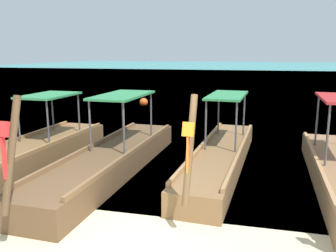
{
  "coord_description": "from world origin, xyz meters",
  "views": [
    {
      "loc": [
        1.93,
        -4.74,
        3.05
      ],
      "look_at": [
        0.0,
        3.26,
        1.34
      ],
      "focal_mm": 37.81,
      "sensor_mm": 36.0,
      "label": 1
    }
  ],
  "objects_px": {
    "longtail_boat_violet_ribbon": "(38,149)",
    "longtail_boat_orange_ribbon": "(221,156)",
    "longtail_boat_red_ribbon": "(111,159)",
    "mooring_buoy_near": "(144,102)"
  },
  "relations": [
    {
      "from": "longtail_boat_red_ribbon",
      "to": "longtail_boat_orange_ribbon",
      "type": "height_order",
      "value": "longtail_boat_red_ribbon"
    },
    {
      "from": "longtail_boat_violet_ribbon",
      "to": "mooring_buoy_near",
      "type": "distance_m",
      "value": 10.74
    },
    {
      "from": "longtail_boat_red_ribbon",
      "to": "mooring_buoy_near",
      "type": "distance_m",
      "value": 11.53
    },
    {
      "from": "longtail_boat_violet_ribbon",
      "to": "mooring_buoy_near",
      "type": "height_order",
      "value": "longtail_boat_violet_ribbon"
    },
    {
      "from": "longtail_boat_red_ribbon",
      "to": "mooring_buoy_near",
      "type": "height_order",
      "value": "longtail_boat_red_ribbon"
    },
    {
      "from": "longtail_boat_red_ribbon",
      "to": "longtail_boat_orange_ribbon",
      "type": "relative_size",
      "value": 1.03
    },
    {
      "from": "longtail_boat_violet_ribbon",
      "to": "longtail_boat_orange_ribbon",
      "type": "height_order",
      "value": "longtail_boat_violet_ribbon"
    },
    {
      "from": "longtail_boat_orange_ribbon",
      "to": "longtail_boat_red_ribbon",
      "type": "bearing_deg",
      "value": -158.66
    },
    {
      "from": "longtail_boat_violet_ribbon",
      "to": "longtail_boat_red_ribbon",
      "type": "height_order",
      "value": "longtail_boat_violet_ribbon"
    },
    {
      "from": "longtail_boat_orange_ribbon",
      "to": "mooring_buoy_near",
      "type": "relative_size",
      "value": 14.89
    }
  ]
}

